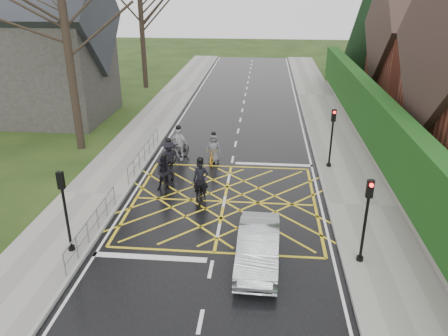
% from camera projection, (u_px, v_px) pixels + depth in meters
% --- Properties ---
extents(ground, '(120.00, 120.00, 0.00)m').
position_uv_depth(ground, '(224.00, 202.00, 19.45)').
color(ground, black).
rests_on(ground, ground).
extents(road, '(9.00, 80.00, 0.01)m').
position_uv_depth(road, '(224.00, 201.00, 19.44)').
color(road, black).
rests_on(road, ground).
extents(sidewalk_right, '(3.00, 80.00, 0.15)m').
position_uv_depth(sidewalk_right, '(362.00, 206.00, 18.91)').
color(sidewalk_right, gray).
rests_on(sidewalk_right, ground).
extents(sidewalk_left, '(3.00, 80.00, 0.15)m').
position_uv_depth(sidewalk_left, '(94.00, 195.00, 19.93)').
color(sidewalk_left, gray).
rests_on(sidewalk_left, ground).
extents(stone_wall, '(0.50, 38.00, 0.70)m').
position_uv_depth(stone_wall, '(373.00, 152.00, 24.14)').
color(stone_wall, slate).
rests_on(stone_wall, ground).
extents(hedge, '(0.90, 38.00, 2.80)m').
position_uv_depth(hedge, '(378.00, 122.00, 23.45)').
color(hedge, '#103D12').
rests_on(hedge, stone_wall).
extents(house_far, '(9.80, 8.80, 10.30)m').
position_uv_depth(house_far, '(440.00, 49.00, 32.95)').
color(house_far, brown).
rests_on(house_far, ground).
extents(conifer, '(4.60, 4.60, 10.00)m').
position_uv_depth(conifer, '(365.00, 29.00, 40.36)').
color(conifer, black).
rests_on(conifer, ground).
extents(church, '(8.80, 7.80, 11.00)m').
position_uv_depth(church, '(42.00, 47.00, 29.63)').
color(church, '#2D2B28').
rests_on(church, ground).
extents(tree_near, '(9.24, 9.24, 11.44)m').
position_uv_depth(tree_near, '(62.00, 5.00, 22.58)').
color(tree_near, black).
rests_on(tree_near, ground).
extents(tree_far, '(8.40, 8.40, 10.40)m').
position_uv_depth(tree_far, '(140.00, 5.00, 37.53)').
color(tree_far, black).
rests_on(tree_far, ground).
extents(railing_south, '(0.05, 5.04, 1.03)m').
position_uv_depth(railing_south, '(92.00, 221.00, 16.33)').
color(railing_south, slate).
rests_on(railing_south, ground).
extents(railing_north, '(0.05, 6.04, 1.03)m').
position_uv_depth(railing_north, '(144.00, 150.00, 23.19)').
color(railing_north, slate).
rests_on(railing_north, ground).
extents(traffic_light_ne, '(0.24, 0.31, 3.21)m').
position_uv_depth(traffic_light_ne, '(331.00, 139.00, 22.20)').
color(traffic_light_ne, black).
rests_on(traffic_light_ne, ground).
extents(traffic_light_se, '(0.24, 0.31, 3.21)m').
position_uv_depth(traffic_light_se, '(365.00, 222.00, 14.51)').
color(traffic_light_se, black).
rests_on(traffic_light_se, ground).
extents(traffic_light_sw, '(0.24, 0.31, 3.21)m').
position_uv_depth(traffic_light_sw, '(66.00, 213.00, 15.11)').
color(traffic_light_sw, black).
rests_on(traffic_light_sw, ground).
extents(cyclist_rear, '(0.95, 2.19, 2.06)m').
position_uv_depth(cyclist_rear, '(201.00, 187.00, 19.31)').
color(cyclist_rear, black).
rests_on(cyclist_rear, ground).
extents(cyclist_back, '(0.93, 1.89, 1.83)m').
position_uv_depth(cyclist_back, '(165.00, 176.00, 20.27)').
color(cyclist_back, black).
rests_on(cyclist_back, ground).
extents(cyclist_mid, '(1.46, 2.12, 1.96)m').
position_uv_depth(cyclist_mid, '(169.00, 161.00, 21.90)').
color(cyclist_mid, black).
rests_on(cyclist_mid, ground).
extents(cyclist_front, '(1.29, 2.07, 2.00)m').
position_uv_depth(cyclist_front, '(179.00, 148.00, 23.65)').
color(cyclist_front, black).
rests_on(cyclist_front, ground).
extents(cyclist_lead, '(0.82, 1.83, 1.74)m').
position_uv_depth(cyclist_lead, '(214.00, 152.00, 23.38)').
color(cyclist_lead, '#B37A15').
rests_on(cyclist_lead, ground).
extents(car, '(1.50, 4.05, 1.32)m').
position_uv_depth(car, '(258.00, 247.00, 14.95)').
color(car, '#A9ACB0').
rests_on(car, ground).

